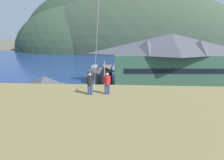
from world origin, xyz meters
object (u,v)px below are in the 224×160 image
object	(u,v)px
moored_boat_wharfside	(94,70)
person_companion	(107,83)
parked_car_lone_by_shed	(7,116)
parked_car_front_row_red	(120,100)
harbor_lodge	(170,57)
storage_shed_near_lot	(46,92)
parking_light_pole	(104,78)
parked_car_mid_row_near	(159,120)
moored_boat_outer_mooring	(117,67)
person_kite_flyer	(90,83)
storage_shed_waterside	(101,74)
parked_car_back_row_right	(192,118)
parked_car_corner_spot	(122,117)
moored_boat_inner_slip	(95,69)
wharf_dock	(106,70)
parked_car_back_row_left	(13,101)
parked_car_front_row_silver	(191,103)
parked_car_mid_row_center	(60,119)

from	to	relation	value
moored_boat_wharfside	person_companion	distance (m)	44.31
moored_boat_wharfside	parked_car_lone_by_shed	distance (m)	35.13
parked_car_front_row_red	harbor_lodge	bearing A→B (deg)	52.91
storage_shed_near_lot	parking_light_pole	xyz separation A→B (m)	(8.92, 5.57, 1.22)
storage_shed_near_lot	parked_car_mid_row_near	xyz separation A→B (m)	(17.13, -4.96, -1.87)
moored_boat_outer_mooring	parked_car_lone_by_shed	xyz separation A→B (m)	(-13.88, -40.04, 0.34)
person_companion	person_kite_flyer	bearing A→B (deg)	-172.50
storage_shed_waterside	moored_boat_outer_mooring	world-z (taller)	storage_shed_waterside
parked_car_back_row_right	person_companion	bearing A→B (deg)	-138.34
storage_shed_waterside	parked_car_corner_spot	bearing A→B (deg)	-75.74
storage_shed_near_lot	person_kite_flyer	bearing A→B (deg)	-54.54
parked_car_front_row_red	parking_light_pole	xyz separation A→B (m)	(-2.90, 3.14, 3.08)
parked_car_mid_row_near	parked_car_back_row_right	bearing A→B (deg)	11.60
parked_car_back_row_right	parked_car_lone_by_shed	bearing A→B (deg)	-177.83
moored_boat_inner_slip	parked_car_corner_spot	world-z (taller)	moored_boat_inner_slip
wharf_dock	parking_light_pole	xyz separation A→B (m)	(2.29, -26.36, 3.80)
parked_car_back_row_left	person_companion	bearing A→B (deg)	-39.76
storage_shed_waterside	moored_boat_outer_mooring	bearing A→B (deg)	79.49
moored_boat_wharfside	parked_car_mid_row_near	world-z (taller)	moored_boat_wharfside
moored_boat_outer_mooring	parked_car_front_row_silver	distance (m)	35.89
parked_car_back_row_right	parked_car_corner_spot	world-z (taller)	same
parked_car_back_row_right	parked_car_corner_spot	bearing A→B (deg)	-178.03
harbor_lodge	parked_car_mid_row_center	xyz separation A→B (m)	(-19.59, -23.60, -5.30)
moored_boat_outer_mooring	parked_car_corner_spot	distance (m)	39.45
parked_car_front_row_red	storage_shed_waterside	bearing A→B (deg)	108.59
storage_shed_near_lot	storage_shed_waterside	size ratio (longest dim) A/B	1.09
parked_car_back_row_right	person_kite_flyer	distance (m)	17.06
parked_car_corner_spot	wharf_dock	bearing A→B (deg)	98.94
parked_car_back_row_right	harbor_lodge	bearing A→B (deg)	85.02
wharf_dock	person_companion	world-z (taller)	person_companion
parked_car_mid_row_near	parked_car_back_row_left	distance (m)	23.89
storage_shed_waterside	parked_car_lone_by_shed	distance (m)	24.44
parked_car_lone_by_shed	wharf_dock	bearing A→B (deg)	74.46
parked_car_front_row_red	person_kite_flyer	xyz separation A→B (m)	(-2.08, -16.11, 7.33)
harbor_lodge	person_kite_flyer	xyz separation A→B (m)	(-13.92, -31.78, 2.04)
harbor_lodge	storage_shed_near_lot	size ratio (longest dim) A/B	4.67
parked_car_mid_row_near	parked_car_corner_spot	size ratio (longest dim) A/B	1.01
parked_car_back_row_right	parked_car_front_row_silver	xyz separation A→B (m)	(1.74, 5.71, 0.00)
parked_car_corner_spot	person_companion	xyz separation A→B (m)	(-1.26, -9.16, 7.32)
parked_car_back_row_right	moored_boat_inner_slip	bearing A→B (deg)	118.12
parked_car_mid_row_center	parked_car_front_row_silver	bearing A→B (deg)	20.33
wharf_dock	parked_car_front_row_red	world-z (taller)	parked_car_front_row_red
wharf_dock	parked_car_corner_spot	xyz separation A→B (m)	(5.71, -36.27, 0.71)
moored_boat_wharfside	moored_boat_outer_mooring	size ratio (longest dim) A/B	0.77
moored_boat_wharfside	parked_car_back_row_right	world-z (taller)	moored_boat_wharfside
wharf_dock	parked_car_mid_row_center	size ratio (longest dim) A/B	3.47
parked_car_front_row_silver	person_kite_flyer	xyz separation A→B (m)	(-13.73, -15.37, 7.33)
moored_boat_wharfside	parked_car_front_row_red	world-z (taller)	moored_boat_wharfside
parked_car_lone_by_shed	parked_car_back_row_left	bearing A→B (deg)	112.94
moored_boat_inner_slip	wharf_dock	bearing A→B (deg)	26.86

